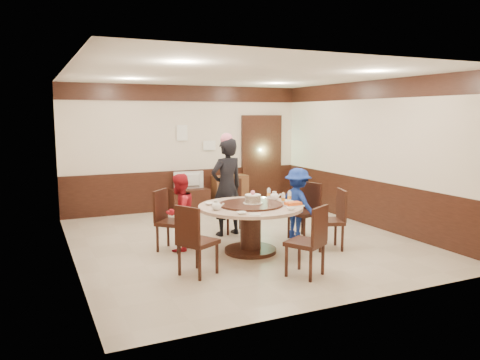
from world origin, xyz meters
name	(u,v)px	position (x,y,z in m)	size (l,w,h in m)	color
room	(242,178)	(0.01, 0.01, 1.08)	(6.00, 6.04, 2.84)	#C2B39B
banquet_table	(251,219)	(-0.16, -0.69, 0.53)	(1.63, 1.63, 0.78)	black
chair_0	(304,221)	(1.07, -0.32, 0.30)	(0.55, 0.55, 0.97)	black
chair_1	(234,216)	(0.12, 0.61, 0.30)	(0.48, 0.49, 0.97)	black
chair_2	(172,231)	(-1.26, -0.06, 0.30)	(0.62, 0.62, 0.97)	black
chair_3	(197,253)	(-1.28, -1.34, 0.30)	(0.60, 0.60, 0.97)	black
chair_4	(306,254)	(0.04, -1.99, 0.30)	(0.60, 0.60, 0.97)	black
chair_5	(330,230)	(1.08, -1.05, 0.30)	(0.56, 0.56, 0.97)	black
person_standing	(227,187)	(-0.08, 0.46, 0.87)	(0.64, 0.42, 1.75)	black
person_red	(180,212)	(-1.14, -0.12, 0.62)	(0.60, 0.47, 1.23)	#B01722
person_blue	(298,204)	(0.94, -0.30, 0.62)	(0.80, 0.46, 1.24)	navy
birthday_cake	(253,199)	(-0.12, -0.69, 0.85)	(0.31, 0.31, 0.21)	white
teapot_left	(216,206)	(-0.78, -0.80, 0.81)	(0.17, 0.15, 0.13)	white
teapot_right	(274,196)	(0.40, -0.44, 0.81)	(0.17, 0.15, 0.13)	white
bowl_0	(210,204)	(-0.73, -0.38, 0.77)	(0.15, 0.15, 0.04)	white
bowl_1	(291,209)	(0.23, -1.26, 0.77)	(0.13, 0.13, 0.04)	white
bowl_2	(241,213)	(-0.56, -1.22, 0.77)	(0.14, 0.14, 0.04)	white
bowl_3	(289,202)	(0.46, -0.82, 0.77)	(0.15, 0.15, 0.05)	white
saucer_near	(255,214)	(-0.41, -1.34, 0.76)	(0.18, 0.18, 0.01)	white
saucer_far	(262,198)	(0.29, -0.19, 0.76)	(0.18, 0.18, 0.01)	white
shrimp_platter	(293,204)	(0.42, -1.01, 0.78)	(0.30, 0.20, 0.06)	white
bottle_0	(283,199)	(0.38, -0.76, 0.83)	(0.06, 0.06, 0.16)	white
bottle_1	(289,197)	(0.55, -0.67, 0.83)	(0.06, 0.06, 0.16)	white
bottle_2	(269,194)	(0.39, -0.26, 0.83)	(0.06, 0.06, 0.16)	white
tv_stand	(190,200)	(-0.01, 2.75, 0.25)	(0.85, 0.45, 0.50)	black
television	(189,180)	(-0.01, 2.75, 0.70)	(0.68, 0.09, 0.39)	#949396
side_cabinet	(230,191)	(0.99, 2.78, 0.38)	(0.80, 0.40, 0.75)	brown
thermos	(229,167)	(0.97, 2.78, 0.94)	(0.15, 0.15, 0.38)	silver
notice_left	(182,133)	(-0.10, 2.96, 1.75)	(0.25, 0.00, 0.35)	white
notice_right	(209,145)	(0.55, 2.96, 1.45)	(0.30, 0.00, 0.22)	white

